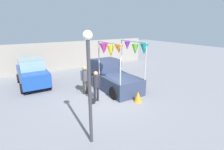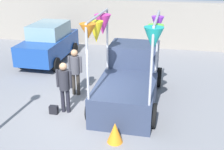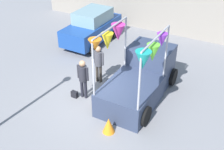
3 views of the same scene
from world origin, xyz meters
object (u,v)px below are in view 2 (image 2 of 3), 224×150
Objects in this scene: person_vendor at (75,68)px; folded_kite_bundle_tangerine at (115,133)px; parked_car at (49,42)px; person_customer at (64,83)px; vendor_truck at (130,76)px; handbag at (54,110)px.

person_vendor is 2.94× the size of folded_kite_bundle_tangerine.
parked_car is 2.30× the size of person_customer.
vendor_truck is 2.02m from person_vendor.
person_vendor reaches higher than handbag.
parked_car is 2.26× the size of person_vendor.
vendor_truck is 2.88m from handbag.
handbag is at bearing 154.19° from folded_kite_bundle_tangerine.
handbag is at bearing -144.97° from vendor_truck.
person_customer reaches higher than folded_kite_bundle_tangerine.
vendor_truck is 5.63m from parked_car.
person_customer is 0.98× the size of person_vendor.
person_customer is at bearing 29.74° from handbag.
person_vendor is (-2.01, -0.06, 0.18)m from vendor_truck.
folded_kite_bundle_tangerine is at bearing -53.00° from parked_car.
vendor_truck reaches higher than folded_kite_bundle_tangerine.
person_vendor is 1.81m from handbag.
parked_car is at bearing 127.00° from folded_kite_bundle_tangerine.
parked_car is 4.23m from person_vendor.
parked_car reaches higher than person_vendor.
person_customer is at bearing -144.07° from vendor_truck.
person_customer is at bearing -86.05° from person_vendor.
vendor_truck is 1.03× the size of parked_car.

